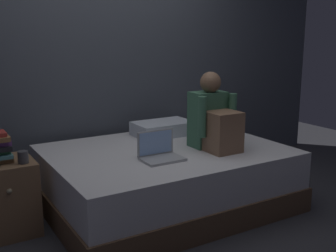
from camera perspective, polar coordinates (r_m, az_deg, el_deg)
name	(u,v)px	position (r m, az deg, el deg)	size (l,w,h in m)	color
ground_plane	(163,223)	(3.44, -0.62, -13.12)	(8.00, 8.00, 0.00)	#2D2D33
wall_back	(101,48)	(4.18, -9.15, 10.47)	(5.60, 0.10, 2.70)	#424751
bed	(166,178)	(3.67, -0.30, -7.07)	(2.00, 1.50, 0.52)	brown
nightstand	(5,197)	(3.42, -21.37, -9.06)	(0.44, 0.46, 0.56)	brown
person_sitting	(214,120)	(3.58, 6.29, 0.85)	(0.39, 0.44, 0.66)	#38664C
laptop	(160,152)	(3.29, -1.15, -3.62)	(0.32, 0.23, 0.22)	#9EA0A5
pillow	(163,128)	(4.07, -0.69, -0.32)	(0.56, 0.36, 0.13)	silver
mug	(23,157)	(3.22, -19.19, -4.03)	(0.08, 0.08, 0.09)	#3D3D42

